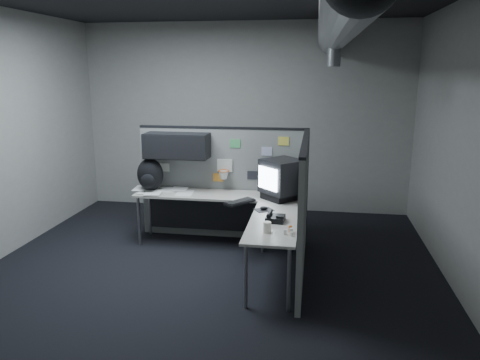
% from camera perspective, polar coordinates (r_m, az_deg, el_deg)
% --- Properties ---
extents(room, '(5.62, 5.62, 3.22)m').
position_cam_1_polar(room, '(5.21, 2.01, 9.80)').
color(room, black).
rests_on(room, ground).
extents(partition_back, '(2.44, 0.42, 1.63)m').
position_cam_1_polar(partition_back, '(6.71, -3.62, 1.09)').
color(partition_back, slate).
rests_on(partition_back, ground).
extents(partition_right, '(0.07, 2.23, 1.63)m').
position_cam_1_polar(partition_right, '(5.61, 7.71, -3.35)').
color(partition_right, slate).
rests_on(partition_right, ground).
extents(desk, '(2.31, 2.11, 0.73)m').
position_cam_1_polar(desk, '(6.22, -1.05, -3.52)').
color(desk, '#B4ADA2').
rests_on(desk, ground).
extents(monitor, '(0.66, 0.66, 0.53)m').
position_cam_1_polar(monitor, '(6.22, 5.15, 0.16)').
color(monitor, black).
rests_on(monitor, desk).
extents(keyboard, '(0.39, 0.44, 0.04)m').
position_cam_1_polar(keyboard, '(6.04, -0.03, -2.69)').
color(keyboard, black).
rests_on(keyboard, desk).
extents(mouse, '(0.28, 0.26, 0.05)m').
position_cam_1_polar(mouse, '(5.76, 2.94, -3.53)').
color(mouse, black).
rests_on(mouse, desk).
extents(phone, '(0.22, 0.24, 0.11)m').
position_cam_1_polar(phone, '(5.35, 4.30, -4.62)').
color(phone, black).
rests_on(phone, desk).
extents(bottles, '(0.11, 0.16, 0.07)m').
position_cam_1_polar(bottles, '(4.97, 6.06, -6.21)').
color(bottles, silver).
rests_on(bottles, desk).
extents(cup, '(0.09, 0.09, 0.12)m').
position_cam_1_polar(cup, '(4.98, 3.34, -5.77)').
color(cup, beige).
rests_on(cup, desk).
extents(papers, '(0.92, 0.62, 0.02)m').
position_cam_1_polar(papers, '(6.73, -9.43, -1.28)').
color(papers, white).
rests_on(papers, desk).
extents(backpack, '(0.43, 0.41, 0.46)m').
position_cam_1_polar(backpack, '(6.74, -10.91, 0.59)').
color(backpack, black).
rests_on(backpack, desk).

